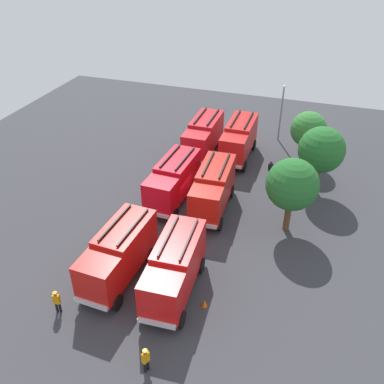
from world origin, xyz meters
TOP-DOWN VIEW (x-y plane):
  - ground_plane at (0.00, 0.00)m, footprint 56.39×56.39m
  - fire_truck_0 at (-9.42, -1.92)m, footprint 7.20×2.76m
  - fire_truck_1 at (-0.25, -1.79)m, footprint 7.30×3.02m
  - fire_truck_2 at (9.72, -1.94)m, footprint 7.32×3.06m
  - fire_truck_3 at (-9.83, 1.73)m, footprint 7.21×2.78m
  - fire_truck_4 at (-0.09, 1.81)m, footprint 7.32×3.07m
  - fire_truck_5 at (9.81, 2.09)m, footprint 7.32×3.08m
  - firefighter_0 at (-6.98, 5.55)m, footprint 0.48×0.45m
  - firefighter_1 at (13.82, -4.28)m, footprint 0.34×0.47m
  - firefighter_2 at (15.87, 2.66)m, footprint 0.48×0.40m
  - tree_0 at (-10.85, 8.33)m, footprint 3.50×3.50m
  - tree_1 at (-5.71, 9.84)m, footprint 4.04×4.04m
  - tree_2 at (0.72, 8.17)m, footprint 4.01×4.01m
  - traffic_cone_0 at (10.47, 4.34)m, footprint 0.39×0.39m
  - lamppost at (-15.29, 5.06)m, footprint 0.36×0.36m

SIDE VIEW (x-z plane):
  - ground_plane at x=0.00m, z-range 0.00..0.00m
  - traffic_cone_0 at x=10.47m, z-range 0.00..0.55m
  - firefighter_0 at x=-6.98m, z-range 0.10..1.76m
  - firefighter_1 at x=13.82m, z-range 0.10..1.82m
  - firefighter_2 at x=15.87m, z-range 0.11..1.84m
  - fire_truck_0 at x=-9.42m, z-range 0.21..4.09m
  - fire_truck_1 at x=-0.25m, z-range 0.21..4.09m
  - fire_truck_2 at x=9.72m, z-range 0.21..4.09m
  - fire_truck_3 at x=-9.83m, z-range 0.21..4.09m
  - fire_truck_4 at x=-0.09m, z-range 0.21..4.09m
  - fire_truck_5 at x=9.81m, z-range 0.21..4.09m
  - tree_0 at x=-10.85m, z-range 0.94..6.37m
  - lamppost at x=-15.29m, z-range 0.56..6.86m
  - tree_2 at x=0.72m, z-range 1.08..7.30m
  - tree_1 at x=-5.71m, z-range 1.08..7.34m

